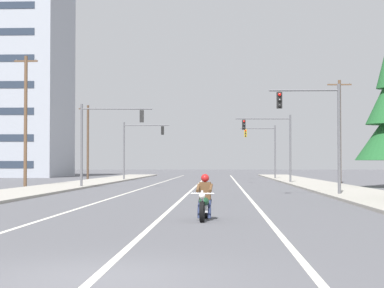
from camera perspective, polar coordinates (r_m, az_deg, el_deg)
ground_plane at (r=11.19m, az=-8.11°, el=-10.82°), size 400.00×400.00×0.00m
lane_stripe_center at (r=55.92m, az=0.37°, el=-3.47°), size 0.16×100.00×0.01m
lane_stripe_left at (r=56.18m, az=-3.42°, el=-3.46°), size 0.16×100.00×0.01m
lane_stripe_right at (r=55.91m, az=3.92°, el=-3.47°), size 0.16×100.00×0.01m
sidewalk_kerb_right at (r=51.50m, az=11.26°, el=-3.52°), size 4.40×110.00×0.14m
sidewalk_kerb_left at (r=52.27m, az=-10.84°, el=-3.50°), size 4.40×110.00×0.14m
motorcycle_with_rider at (r=21.87m, az=1.04°, el=-4.79°), size 0.70×2.19×1.46m
traffic_signal_near_right at (r=38.65m, az=10.47°, el=1.72°), size 3.94×0.37×6.20m
traffic_signal_near_left at (r=51.24m, az=-7.42°, el=0.98°), size 5.29×0.62×6.20m
traffic_signal_mid_right at (r=62.48m, az=6.83°, el=0.50°), size 5.02×0.60×6.20m
traffic_signal_mid_left at (r=73.06m, az=-4.56°, el=0.18°), size 4.90×0.40×6.20m
traffic_signal_far_right at (r=79.54m, az=6.07°, el=-0.01°), size 4.07×0.37×6.20m
utility_pole_left_near at (r=54.49m, az=-13.60°, el=2.03°), size 1.82×0.26×10.10m
utility_pole_right_far at (r=62.63m, az=12.11°, el=1.18°), size 2.13×0.26×9.24m
utility_pole_left_far at (r=79.26m, az=-8.61°, el=0.29°), size 2.11×0.26×8.45m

